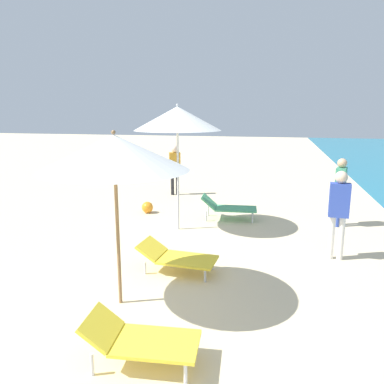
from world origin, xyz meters
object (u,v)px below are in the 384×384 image
umbrella_farthest (177,119)px  lounger_farthest_shoreside (228,207)px  lounger_second_inland (140,339)px  person_walking_mid (339,206)px  umbrella_second (114,153)px  lounger_second_shoreside (177,257)px  person_walking_far (340,185)px  beach_ball (147,207)px  person_walking_near (175,165)px

umbrella_farthest → lounger_farthest_shoreside: bearing=46.1°
lounger_second_inland → umbrella_farthest: size_ratio=0.44×
lounger_farthest_shoreside → person_walking_mid: size_ratio=0.86×
umbrella_second → lounger_farthest_shoreside: bearing=78.1°
lounger_second_shoreside → umbrella_farthest: umbrella_farthest is taller
umbrella_second → umbrella_farthest: 3.60m
umbrella_second → person_walking_far: umbrella_second is taller
person_walking_mid → person_walking_far: bearing=-4.0°
person_walking_mid → beach_ball: 5.20m
lounger_farthest_shoreside → person_walking_near: size_ratio=0.89×
lounger_second_inland → person_walking_near: 8.64m
lounger_farthest_shoreside → beach_ball: lounger_farthest_shoreside is taller
lounger_second_shoreside → lounger_second_inland: lounger_second_inland is taller
person_walking_mid → lounger_second_inland: bearing=150.5°
person_walking_mid → umbrella_second: bearing=131.7°
lounger_second_inland → person_walking_far: bearing=59.4°
lounger_second_shoreside → beach_ball: 3.97m
lounger_second_inland → person_walking_mid: person_walking_mid is taller
lounger_second_shoreside → person_walking_near: person_walking_near is taller
person_walking_near → lounger_second_shoreside: bearing=175.6°
umbrella_second → lounger_second_shoreside: 2.35m
umbrella_second → umbrella_farthest: size_ratio=0.86×
lounger_second_shoreside → person_walking_far: person_walking_far is taller
person_walking_mid → beach_ball: size_ratio=5.40×
umbrella_second → lounger_second_inland: umbrella_second is taller
lounger_second_inland → lounger_farthest_shoreside: size_ratio=0.89×
lounger_second_shoreside → person_walking_far: 4.72m
lounger_second_inland → person_walking_far: 6.63m
umbrella_second → person_walking_mid: size_ratio=1.48×
lounger_second_shoreside → person_walking_near: 6.19m
umbrella_second → person_walking_far: size_ratio=1.52×
person_walking_near → person_walking_far: size_ratio=0.99×
umbrella_farthest → beach_ball: size_ratio=9.30×
lounger_second_shoreside → person_walking_near: size_ratio=0.85×
person_walking_mid → umbrella_farthest: bearing=76.5°
person_walking_near → person_walking_mid: (4.40, -4.73, 0.04)m
person_walking_near → person_walking_far: person_walking_far is taller
lounger_farthest_shoreside → beach_ball: size_ratio=4.63×
person_walking_far → beach_ball: person_walking_far is taller
umbrella_farthest → person_walking_mid: bearing=-18.7°
umbrella_farthest → person_walking_near: 4.07m
umbrella_second → lounger_second_shoreside: (0.52, 1.24, -1.93)m
umbrella_second → lounger_farthest_shoreside: 5.12m
umbrella_second → person_walking_mid: (3.31, 2.44, -1.17)m
person_walking_near → person_walking_far: 5.38m
lounger_second_inland → person_walking_far: size_ratio=0.78×
umbrella_second → lounger_second_shoreside: bearing=67.2°
umbrella_farthest → lounger_farthest_shoreside: umbrella_farthest is taller
umbrella_second → beach_ball: 5.37m
lounger_farthest_shoreside → beach_ball: (-2.23, 0.14, -0.17)m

